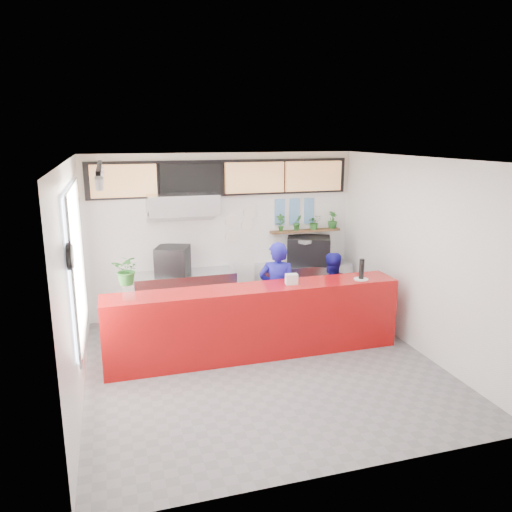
{
  "coord_description": "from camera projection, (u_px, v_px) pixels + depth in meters",
  "views": [
    {
      "loc": [
        -2.01,
        -6.44,
        3.33
      ],
      "look_at": [
        0.1,
        0.7,
        1.5
      ],
      "focal_mm": 35.0,
      "sensor_mm": 36.0,
      "label": 1
    }
  ],
  "objects": [
    {
      "name": "hood_lip",
      "position": [
        183.0,
        215.0,
        8.66
      ],
      "size": [
        1.2,
        0.69,
        0.31
      ],
      "primitive_type": "cube",
      "rotation": [
        -0.35,
        0.0,
        0.0
      ],
      "color": "#B2B5BA",
      "rests_on": "ceiling"
    },
    {
      "name": "staff_center",
      "position": [
        277.0,
        292.0,
        8.11
      ],
      "size": [
        0.72,
        0.61,
        1.66
      ],
      "primitive_type": "imported",
      "rotation": [
        0.0,
        0.0,
        2.72
      ],
      "color": "navy",
      "rests_on": "ground"
    },
    {
      "name": "window_frame",
      "position": [
        79.0,
        261.0,
        6.54
      ],
      "size": [
        0.03,
        2.3,
        2.0
      ],
      "primitive_type": "cube",
      "color": "#B2B5BA",
      "rests_on": "wall_left"
    },
    {
      "name": "espresso_machine",
      "position": [
        309.0,
        250.0,
        9.56
      ],
      "size": [
        0.96,
        0.84,
        0.52
      ],
      "primitive_type": "cube",
      "rotation": [
        0.0,
        0.0,
        -0.4
      ],
      "color": "black",
      "rests_on": "right_bench"
    },
    {
      "name": "dec_plate_d",
      "position": [
        250.0,
        212.0,
        9.33
      ],
      "size": [
        0.24,
        0.03,
        0.24
      ],
      "primitive_type": "cylinder",
      "rotation": [
        1.57,
        0.0,
        0.0
      ],
      "color": "silver",
      "rests_on": "wall_back"
    },
    {
      "name": "soffit",
      "position": [
        223.0,
        178.0,
        9.03
      ],
      "size": [
        4.8,
        0.04,
        0.65
      ],
      "primitive_type": "cube",
      "color": "black",
      "rests_on": "wall_back"
    },
    {
      "name": "photo_frame_f",
      "position": [
        309.0,
        217.0,
        9.7
      ],
      "size": [
        0.2,
        0.02,
        0.25
      ],
      "primitive_type": "cube",
      "color": "#598CBF",
      "rests_on": "wall_back"
    },
    {
      "name": "espresso_tray",
      "position": [
        309.0,
        239.0,
        9.5
      ],
      "size": [
        0.81,
        0.7,
        0.06
      ],
      "primitive_type": "cube",
      "rotation": [
        0.0,
        0.0,
        0.41
      ],
      "color": "#A4A5AB",
      "rests_on": "espresso_machine"
    },
    {
      "name": "staff_right",
      "position": [
        330.0,
        294.0,
        8.4
      ],
      "size": [
        0.71,
        0.56,
        1.42
      ],
      "primitive_type": "imported",
      "rotation": [
        0.0,
        0.0,
        3.18
      ],
      "color": "navy",
      "rests_on": "ground"
    },
    {
      "name": "right_bench",
      "position": [
        303.0,
        286.0,
        9.7
      ],
      "size": [
        1.8,
        0.6,
        0.9
      ],
      "primitive_type": "cube",
      "color": "#B2B5BA",
      "rests_on": "ground"
    },
    {
      "name": "basil_vase",
      "position": [
        127.0,
        270.0,
        6.78
      ],
      "size": [
        0.47,
        0.44,
        0.42
      ],
      "primitive_type": "imported",
      "rotation": [
        0.0,
        0.0,
        -0.38
      ],
      "color": "#235D20",
      "rests_on": "glass_vase"
    },
    {
      "name": "menu_board_far_left",
      "position": [
        124.0,
        181.0,
        8.47
      ],
      "size": [
        1.1,
        0.1,
        0.55
      ],
      "primitive_type": "cube",
      "color": "tan",
      "rests_on": "wall_back"
    },
    {
      "name": "photo_frame_b",
      "position": [
        295.0,
        205.0,
        9.56
      ],
      "size": [
        0.2,
        0.02,
        0.25
      ],
      "primitive_type": "cube",
      "color": "#598CBF",
      "rests_on": "wall_back"
    },
    {
      "name": "herb_shelf",
      "position": [
        305.0,
        231.0,
        9.66
      ],
      "size": [
        1.4,
        0.18,
        0.04
      ],
      "primitive_type": "cube",
      "color": "brown",
      "rests_on": "wall_back"
    },
    {
      "name": "herb_b",
      "position": [
        297.0,
        223.0,
        9.58
      ],
      "size": [
        0.18,
        0.15,
        0.3
      ],
      "primitive_type": "imported",
      "rotation": [
        0.0,
        0.0,
        0.12
      ],
      "color": "#235D20",
      "rests_on": "herb_shelf"
    },
    {
      "name": "prep_bench",
      "position": [
        185.0,
        297.0,
        9.06
      ],
      "size": [
        1.8,
        0.6,
        0.9
      ],
      "primitive_type": "cube",
      "color": "#B2B5BA",
      "rests_on": "ground"
    },
    {
      "name": "cream_band",
      "position": [
        223.0,
        175.0,
        9.04
      ],
      "size": [
        5.0,
        0.02,
        0.8
      ],
      "primitive_type": "cube",
      "color": "beige",
      "rests_on": "wall_back"
    },
    {
      "name": "menu_board_far_right",
      "position": [
        313.0,
        176.0,
        9.43
      ],
      "size": [
        1.1,
        0.1,
        0.55
      ],
      "primitive_type": "cube",
      "color": "tan",
      "rests_on": "wall_back"
    },
    {
      "name": "dec_plate_b",
      "position": [
        247.0,
        226.0,
        9.37
      ],
      "size": [
        0.24,
        0.03,
        0.24
      ],
      "primitive_type": "cylinder",
      "rotation": [
        1.57,
        0.0,
        0.0
      ],
      "color": "silver",
      "rests_on": "wall_back"
    },
    {
      "name": "wall_left",
      "position": [
        75.0,
        283.0,
        6.3
      ],
      "size": [
        0.0,
        5.0,
        5.0
      ],
      "primitive_type": "plane",
      "rotation": [
        1.57,
        0.0,
        1.57
      ],
      "color": "white",
      "rests_on": "ground"
    },
    {
      "name": "wall_back",
      "position": [
        224.0,
        234.0,
        9.31
      ],
      "size": [
        5.0,
        0.0,
        5.0
      ],
      "primitive_type": "plane",
      "rotation": [
        1.57,
        0.0,
        0.0
      ],
      "color": "white",
      "rests_on": "ground"
    },
    {
      "name": "napkin_holder",
      "position": [
        291.0,
        279.0,
        7.58
      ],
      "size": [
        0.19,
        0.13,
        0.16
      ],
      "primitive_type": "cube",
      "rotation": [
        0.0,
        0.0,
        -0.1
      ],
      "color": "silver",
      "rests_on": "service_counter"
    },
    {
      "name": "window_pane",
      "position": [
        77.0,
        261.0,
        6.54
      ],
      "size": [
        0.04,
        2.2,
        1.9
      ],
      "primitive_type": "cube",
      "color": "silver",
      "rests_on": "wall_left"
    },
    {
      "name": "photo_frame_c",
      "position": [
        309.0,
        204.0,
        9.64
      ],
      "size": [
        0.2,
        0.02,
        0.25
      ],
      "primitive_type": "cube",
      "color": "#598CBF",
      "rests_on": "wall_back"
    },
    {
      "name": "extraction_hood",
      "position": [
        182.0,
        204.0,
        8.61
      ],
      "size": [
        1.2,
        0.7,
        0.35
      ],
      "primitive_type": "cube",
      "color": "#B2B5BA",
      "rests_on": "ceiling"
    },
    {
      "name": "photo_frame_e",
      "position": [
        294.0,
        218.0,
        9.62
      ],
      "size": [
        0.2,
        0.02,
        0.25
      ],
      "primitive_type": "cube",
      "color": "#598CBF",
      "rests_on": "wall_back"
    },
    {
      "name": "herb_c",
      "position": [
        314.0,
        222.0,
        9.67
      ],
      "size": [
        0.26,
        0.23,
        0.28
      ],
      "primitive_type": "imported",
      "rotation": [
        0.0,
        0.0,
        -0.04
      ],
      "color": "#235D20",
      "rests_on": "herb_shelf"
    },
    {
      "name": "photo_frame_d",
      "position": [
        280.0,
        219.0,
        9.54
      ],
      "size": [
        0.2,
        0.02,
        0.25
      ],
      "primitive_type": "cube",
      "color": "#598CBF",
      "rests_on": "wall_back"
    },
    {
      "name": "photo_frame_a",
      "position": [
        280.0,
        206.0,
        9.48
      ],
      "size": [
        0.2,
        0.02,
        0.25
      ],
      "primitive_type": "cube",
      "color": "#598CBF",
      "rests_on": "wall_back"
    },
    {
      "name": "glass_vase",
      "position": [
        129.0,
        293.0,
        6.86
      ],
      "size": [
        0.2,
        0.2,
        0.21
      ],
      "primitive_type": "cylinder",
      "rotation": [
        0.0,
        0.0,
        -0.24
      ],
      "color": "silver",
      "rests_on": "service_counter"
    },
    {
      "name": "pepper_mill",
      "position": [
        362.0,
        269.0,
        7.79
      ],
      "size": [
        0.08,
        0.08,
        0.32
      ],
      "primitive_type": "cylinder",
      "rotation": [
        0.0,
        0.0,
        -0.03
      ],
      "color": "black",
      "rests_on": "white_plate"
    },
    {
      "name": "wall_clock_face",
      "position": [
        72.0,
        256.0,
        5.35
      ],
      "size": [
        0.02,
        0.26,
        0.26
      ],
      "primitive_type": "cylinder",
      "rotation": [
        0.0,
        1.57,
        0.0
      ],
      "color": "white",
      "rests_on": "wall_left"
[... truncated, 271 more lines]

